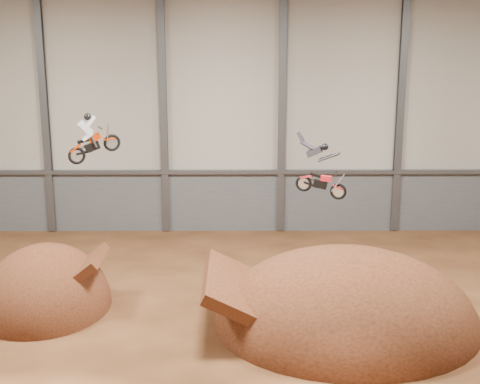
# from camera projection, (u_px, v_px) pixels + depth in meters

# --- Properties ---
(floor) EXTENTS (40.00, 40.00, 0.00)m
(floor) POSITION_uv_depth(u_px,v_px,m) (216.00, 350.00, 24.86)
(floor) COLOR #442412
(floor) RESTS_ON ground
(back_wall) EXTENTS (40.00, 0.10, 14.00)m
(back_wall) POSITION_uv_depth(u_px,v_px,m) (223.00, 111.00, 37.71)
(back_wall) COLOR #B4AD9F
(back_wall) RESTS_ON ground
(lower_band_back) EXTENTS (39.80, 0.18, 3.50)m
(lower_band_back) POSITION_uv_depth(u_px,v_px,m) (223.00, 202.00, 38.89)
(lower_band_back) COLOR #54565B
(lower_band_back) RESTS_ON ground
(steel_rail) EXTENTS (39.80, 0.35, 0.20)m
(steel_rail) POSITION_uv_depth(u_px,v_px,m) (223.00, 172.00, 38.30)
(steel_rail) COLOR #47494F
(steel_rail) RESTS_ON lower_band_back
(steel_column_1) EXTENTS (0.40, 0.36, 13.90)m
(steel_column_1) POSITION_uv_depth(u_px,v_px,m) (45.00, 112.00, 37.47)
(steel_column_1) COLOR #47494F
(steel_column_1) RESTS_ON ground
(steel_column_2) EXTENTS (0.40, 0.36, 13.90)m
(steel_column_2) POSITION_uv_depth(u_px,v_px,m) (163.00, 112.00, 37.50)
(steel_column_2) COLOR #47494F
(steel_column_2) RESTS_ON ground
(steel_column_3) EXTENTS (0.40, 0.36, 13.90)m
(steel_column_3) POSITION_uv_depth(u_px,v_px,m) (282.00, 112.00, 37.53)
(steel_column_3) COLOR #47494F
(steel_column_3) RESTS_ON ground
(steel_column_4) EXTENTS (0.40, 0.36, 13.90)m
(steel_column_4) POSITION_uv_depth(u_px,v_px,m) (400.00, 112.00, 37.56)
(steel_column_4) COLOR #47494F
(steel_column_4) RESTS_ON ground
(takeoff_ramp) EXTENTS (5.50, 6.34, 5.50)m
(takeoff_ramp) POSITION_uv_depth(u_px,v_px,m) (46.00, 308.00, 28.52)
(takeoff_ramp) COLOR #3A1A0E
(takeoff_ramp) RESTS_ON ground
(landing_ramp) EXTENTS (10.57, 9.35, 6.10)m
(landing_ramp) POSITION_uv_depth(u_px,v_px,m) (345.00, 325.00, 26.91)
(landing_ramp) COLOR #3A1A0E
(landing_ramp) RESTS_ON ground
(fmx_rider_a) EXTENTS (2.91, 1.92, 2.65)m
(fmx_rider_a) POSITION_uv_depth(u_px,v_px,m) (96.00, 133.00, 28.18)
(fmx_rider_a) COLOR #C22C00
(fmx_rider_b) EXTENTS (3.33, 1.66, 2.90)m
(fmx_rider_b) POSITION_uv_depth(u_px,v_px,m) (320.00, 166.00, 27.59)
(fmx_rider_b) COLOR red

